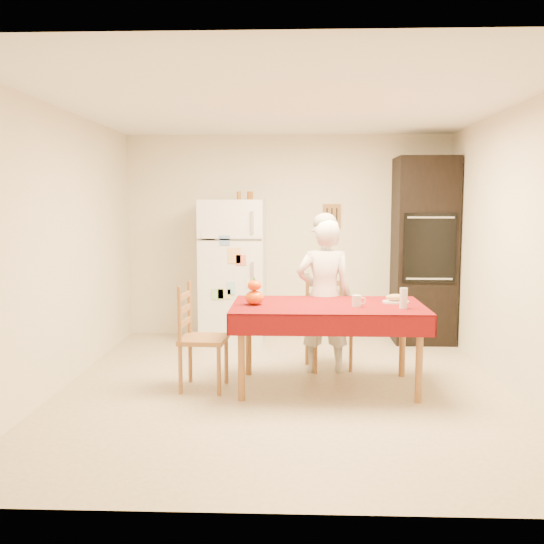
{
  "coord_description": "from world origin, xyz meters",
  "views": [
    {
      "loc": [
        0.09,
        -5.32,
        1.65
      ],
      "look_at": [
        -0.12,
        0.2,
        1.03
      ],
      "focal_mm": 40.0,
      "sensor_mm": 36.0,
      "label": 1
    }
  ],
  "objects_px": {
    "seated_woman": "(324,296)",
    "refrigerator": "(233,271)",
    "chair_left": "(197,333)",
    "pumpkin_lower": "(255,298)",
    "wine_glass": "(404,298)",
    "chair_far": "(327,317)",
    "oven_cabinet": "(424,250)",
    "dining_table": "(328,312)",
    "bread_plate": "(396,302)",
    "coffee_mug": "(357,301)"
  },
  "relations": [
    {
      "from": "seated_woman",
      "to": "refrigerator",
      "type": "bearing_deg",
      "value": -55.35
    },
    {
      "from": "chair_far",
      "to": "bread_plate",
      "type": "height_order",
      "value": "chair_far"
    },
    {
      "from": "chair_left",
      "to": "pumpkin_lower",
      "type": "xyz_separation_m",
      "value": [
        0.52,
        0.02,
        0.32
      ]
    },
    {
      "from": "dining_table",
      "to": "bread_plate",
      "type": "xyz_separation_m",
      "value": [
        0.62,
        0.1,
        0.08
      ]
    },
    {
      "from": "dining_table",
      "to": "pumpkin_lower",
      "type": "xyz_separation_m",
      "value": [
        -0.65,
        -0.04,
        0.13
      ]
    },
    {
      "from": "dining_table",
      "to": "wine_glass",
      "type": "bearing_deg",
      "value": -15.9
    },
    {
      "from": "coffee_mug",
      "to": "oven_cabinet",
      "type": "bearing_deg",
      "value": 63.74
    },
    {
      "from": "coffee_mug",
      "to": "bread_plate",
      "type": "xyz_separation_m",
      "value": [
        0.37,
        0.21,
        -0.04
      ]
    },
    {
      "from": "oven_cabinet",
      "to": "dining_table",
      "type": "xyz_separation_m",
      "value": [
        -1.24,
        -1.91,
        -0.41
      ]
    },
    {
      "from": "chair_left",
      "to": "pumpkin_lower",
      "type": "distance_m",
      "value": 0.61
    },
    {
      "from": "coffee_mug",
      "to": "bread_plate",
      "type": "distance_m",
      "value": 0.43
    },
    {
      "from": "refrigerator",
      "to": "bread_plate",
      "type": "relative_size",
      "value": 7.08
    },
    {
      "from": "dining_table",
      "to": "coffee_mug",
      "type": "relative_size",
      "value": 17.0
    },
    {
      "from": "pumpkin_lower",
      "to": "bread_plate",
      "type": "bearing_deg",
      "value": 6.57
    },
    {
      "from": "dining_table",
      "to": "chair_far",
      "type": "relative_size",
      "value": 1.79
    },
    {
      "from": "chair_far",
      "to": "bread_plate",
      "type": "bearing_deg",
      "value": -59.56
    },
    {
      "from": "pumpkin_lower",
      "to": "wine_glass",
      "type": "distance_m",
      "value": 1.3
    },
    {
      "from": "seated_woman",
      "to": "pumpkin_lower",
      "type": "bearing_deg",
      "value": 38.44
    },
    {
      "from": "coffee_mug",
      "to": "pumpkin_lower",
      "type": "xyz_separation_m",
      "value": [
        -0.9,
        0.07,
        0.01
      ]
    },
    {
      "from": "coffee_mug",
      "to": "wine_glass",
      "type": "xyz_separation_m",
      "value": [
        0.39,
        -0.07,
        0.04
      ]
    },
    {
      "from": "chair_far",
      "to": "chair_left",
      "type": "height_order",
      "value": "same"
    },
    {
      "from": "seated_woman",
      "to": "pumpkin_lower",
      "type": "relative_size",
      "value": 8.9
    },
    {
      "from": "chair_left",
      "to": "coffee_mug",
      "type": "height_order",
      "value": "chair_left"
    },
    {
      "from": "chair_left",
      "to": "pumpkin_lower",
      "type": "height_order",
      "value": "chair_left"
    },
    {
      "from": "seated_woman",
      "to": "wine_glass",
      "type": "distance_m",
      "value": 0.96
    },
    {
      "from": "pumpkin_lower",
      "to": "wine_glass",
      "type": "xyz_separation_m",
      "value": [
        1.29,
        -0.14,
        0.02
      ]
    },
    {
      "from": "seated_woman",
      "to": "wine_glass",
      "type": "bearing_deg",
      "value": 129.42
    },
    {
      "from": "refrigerator",
      "to": "chair_far",
      "type": "relative_size",
      "value": 1.79
    },
    {
      "from": "coffee_mug",
      "to": "seated_woman",
      "type": "bearing_deg",
      "value": 111.53
    },
    {
      "from": "chair_far",
      "to": "wine_glass",
      "type": "distance_m",
      "value": 1.14
    },
    {
      "from": "chair_left",
      "to": "coffee_mug",
      "type": "distance_m",
      "value": 1.45
    },
    {
      "from": "oven_cabinet",
      "to": "pumpkin_lower",
      "type": "distance_m",
      "value": 2.74
    },
    {
      "from": "refrigerator",
      "to": "chair_left",
      "type": "xyz_separation_m",
      "value": [
        -0.13,
        -1.93,
        -0.34
      ]
    },
    {
      "from": "chair_far",
      "to": "bread_plate",
      "type": "distance_m",
      "value": 0.89
    },
    {
      "from": "chair_left",
      "to": "bread_plate",
      "type": "height_order",
      "value": "chair_left"
    },
    {
      "from": "refrigerator",
      "to": "wine_glass",
      "type": "bearing_deg",
      "value": -50.75
    },
    {
      "from": "chair_far",
      "to": "wine_glass",
      "type": "height_order",
      "value": "chair_far"
    },
    {
      "from": "refrigerator",
      "to": "bread_plate",
      "type": "bearing_deg",
      "value": -46.81
    },
    {
      "from": "refrigerator",
      "to": "pumpkin_lower",
      "type": "relative_size",
      "value": 10.03
    },
    {
      "from": "chair_far",
      "to": "coffee_mug",
      "type": "relative_size",
      "value": 9.5
    },
    {
      "from": "oven_cabinet",
      "to": "bread_plate",
      "type": "distance_m",
      "value": 1.94
    },
    {
      "from": "dining_table",
      "to": "chair_left",
      "type": "xyz_separation_m",
      "value": [
        -1.17,
        -0.06,
        -0.18
      ]
    },
    {
      "from": "bread_plate",
      "to": "chair_far",
      "type": "bearing_deg",
      "value": 133.59
    },
    {
      "from": "chair_left",
      "to": "bread_plate",
      "type": "bearing_deg",
      "value": -80.76
    },
    {
      "from": "oven_cabinet",
      "to": "coffee_mug",
      "type": "height_order",
      "value": "oven_cabinet"
    },
    {
      "from": "refrigerator",
      "to": "coffee_mug",
      "type": "height_order",
      "value": "refrigerator"
    },
    {
      "from": "oven_cabinet",
      "to": "pumpkin_lower",
      "type": "relative_size",
      "value": 12.98
    },
    {
      "from": "dining_table",
      "to": "bread_plate",
      "type": "relative_size",
      "value": 7.08
    },
    {
      "from": "dining_table",
      "to": "chair_far",
      "type": "height_order",
      "value": "chair_far"
    },
    {
      "from": "wine_glass",
      "to": "bread_plate",
      "type": "distance_m",
      "value": 0.3
    }
  ]
}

